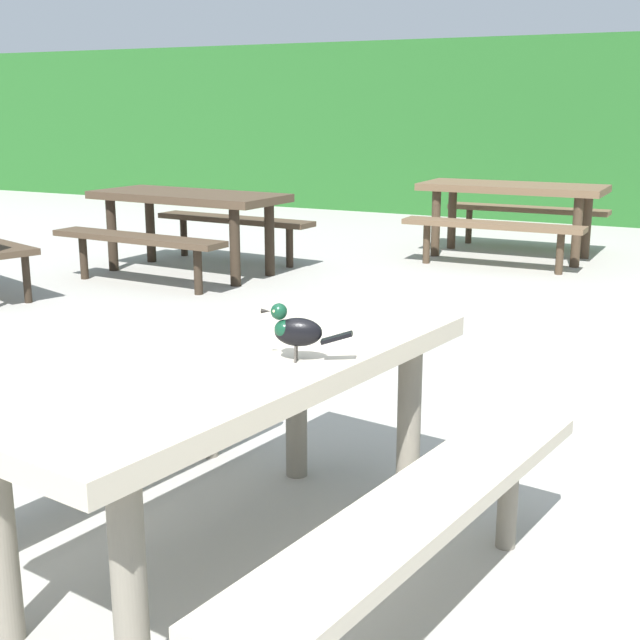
{
  "coord_description": "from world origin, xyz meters",
  "views": [
    {
      "loc": [
        1.11,
        -1.98,
        1.52
      ],
      "look_at": [
        -0.1,
        0.43,
        0.84
      ],
      "focal_mm": 48.28,
      "sensor_mm": 36.0,
      "label": 1
    }
  ],
  "objects_px": {
    "picnic_table_far_centre": "(189,213)",
    "picnic_table_foreground": "(232,410)",
    "bird_grackle": "(295,330)",
    "picnic_table_mid_left": "(512,203)"
  },
  "relations": [
    {
      "from": "picnic_table_foreground",
      "to": "picnic_table_mid_left",
      "type": "height_order",
      "value": "same"
    },
    {
      "from": "bird_grackle",
      "to": "picnic_table_far_centre",
      "type": "height_order",
      "value": "bird_grackle"
    },
    {
      "from": "picnic_table_foreground",
      "to": "picnic_table_far_centre",
      "type": "xyz_separation_m",
      "value": [
        -3.14,
        4.23,
        0.0
      ]
    },
    {
      "from": "picnic_table_far_centre",
      "to": "picnic_table_foreground",
      "type": "bearing_deg",
      "value": -53.42
    },
    {
      "from": "bird_grackle",
      "to": "picnic_table_far_centre",
      "type": "xyz_separation_m",
      "value": [
        -3.35,
        4.19,
        -0.29
      ]
    },
    {
      "from": "picnic_table_foreground",
      "to": "picnic_table_far_centre",
      "type": "distance_m",
      "value": 5.27
    },
    {
      "from": "bird_grackle",
      "to": "picnic_table_mid_left",
      "type": "bearing_deg",
      "value": 98.4
    },
    {
      "from": "picnic_table_mid_left",
      "to": "picnic_table_far_centre",
      "type": "bearing_deg",
      "value": -138.4
    },
    {
      "from": "picnic_table_foreground",
      "to": "picnic_table_far_centre",
      "type": "relative_size",
      "value": 1.05
    },
    {
      "from": "picnic_table_far_centre",
      "to": "picnic_table_mid_left",
      "type": "bearing_deg",
      "value": 41.6
    }
  ]
}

